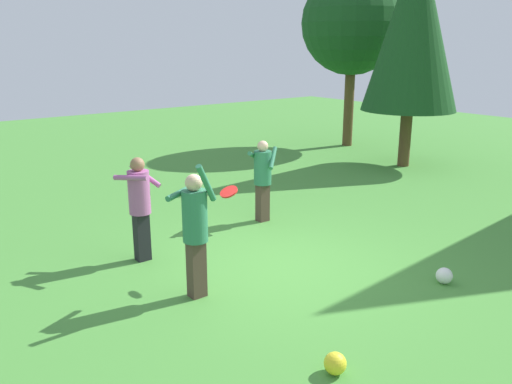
{
  "coord_description": "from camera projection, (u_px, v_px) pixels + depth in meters",
  "views": [
    {
      "loc": [
        5.78,
        -4.86,
        3.36
      ],
      "look_at": [
        -0.67,
        0.18,
        1.05
      ],
      "focal_mm": 36.78,
      "sensor_mm": 36.0,
      "label": 1
    }
  ],
  "objects": [
    {
      "name": "ground_plane",
      "position": [
        273.0,
        268.0,
        8.18
      ],
      "size": [
        40.0,
        40.0,
        0.0
      ],
      "primitive_type": "plane",
      "color": "#478C38"
    },
    {
      "name": "tree_far_left",
      "position": [
        353.0,
        24.0,
        17.02
      ],
      "size": [
        3.33,
        3.33,
        5.7
      ],
      "color": "brown",
      "rests_on": "ground_plane"
    },
    {
      "name": "ball_yellow",
      "position": [
        335.0,
        363.0,
        5.52
      ],
      "size": [
        0.24,
        0.24,
        0.24
      ],
      "primitive_type": "sphere",
      "color": "yellow",
      "rests_on": "ground_plane"
    },
    {
      "name": "person_catcher",
      "position": [
        263.0,
        174.0,
        10.11
      ],
      "size": [
        0.71,
        0.71,
        1.6
      ],
      "rotation": [
        0.0,
        0.0,
        -0.87
      ],
      "color": "#4C382D",
      "rests_on": "ground_plane"
    },
    {
      "name": "frisbee",
      "position": [
        229.0,
        192.0,
        7.61
      ],
      "size": [
        0.3,
        0.28,
        0.14
      ],
      "color": "red"
    },
    {
      "name": "ball_white",
      "position": [
        444.0,
        276.0,
        7.62
      ],
      "size": [
        0.24,
        0.24,
        0.24
      ],
      "primitive_type": "sphere",
      "color": "white",
      "rests_on": "ground_plane"
    },
    {
      "name": "person_thrower",
      "position": [
        195.0,
        225.0,
        6.98
      ],
      "size": [
        0.63,
        0.64,
        1.92
      ],
      "rotation": [
        0.0,
        0.0,
        1.96
      ],
      "color": "#4C382D",
      "rests_on": "ground_plane"
    },
    {
      "name": "tree_left",
      "position": [
        414.0,
        25.0,
        14.01
      ],
      "size": [
        2.6,
        2.6,
        6.2
      ],
      "color": "brown",
      "rests_on": "ground_plane"
    },
    {
      "name": "person_bystander",
      "position": [
        140.0,
        200.0,
        8.22
      ],
      "size": [
        0.73,
        0.7,
        1.69
      ],
      "rotation": [
        0.0,
        0.0,
        0.54
      ],
      "color": "black",
      "rests_on": "ground_plane"
    }
  ]
}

